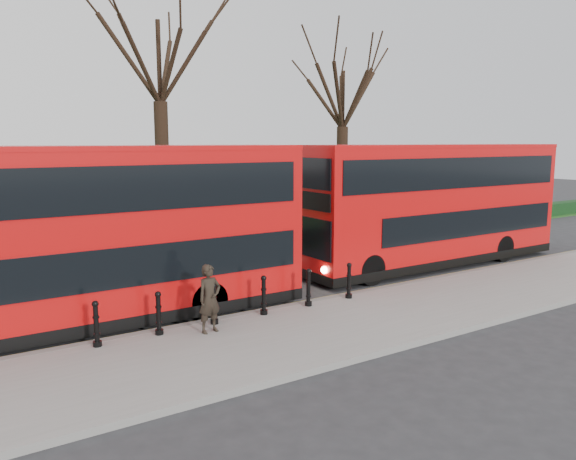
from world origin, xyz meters
TOP-DOWN VIEW (x-y plane):
  - ground at (0.00, 0.00)m, footprint 120.00×120.00m
  - pavement at (0.00, -3.00)m, footprint 60.00×4.00m
  - kerb at (0.00, -1.00)m, footprint 60.00×0.25m
  - grass_verge at (0.00, 15.00)m, footprint 60.00×18.00m
  - hedge at (0.00, 6.80)m, footprint 60.00×0.90m
  - yellow_line_outer at (0.00, -0.70)m, footprint 60.00×0.10m
  - yellow_line_inner at (0.00, -0.50)m, footprint 60.00×0.10m
  - tree_mid at (2.00, 10.00)m, footprint 7.42×7.42m
  - tree_right at (12.00, 10.00)m, footprint 6.34×6.34m
  - bollard_row at (-0.28, -1.35)m, footprint 7.37×0.15m
  - bus_lead at (-3.60, 0.63)m, footprint 11.50×2.64m
  - bus_rear at (9.27, 1.00)m, footprint 11.46×2.63m
  - pedestrian at (-1.35, -1.86)m, footprint 0.66×0.49m

SIDE VIEW (x-z plane):
  - ground at x=0.00m, z-range 0.00..0.00m
  - yellow_line_outer at x=0.00m, z-range 0.00..0.01m
  - yellow_line_inner at x=0.00m, z-range 0.00..0.01m
  - grass_verge at x=0.00m, z-range 0.00..0.06m
  - pavement at x=0.00m, z-range 0.00..0.15m
  - kerb at x=0.00m, z-range -0.01..0.15m
  - hedge at x=0.00m, z-range 0.00..0.80m
  - bollard_row at x=-0.28m, z-range 0.15..1.15m
  - pedestrian at x=-1.35m, z-range 0.15..1.81m
  - bus_rear at x=9.27m, z-range 0.02..4.58m
  - bus_lead at x=-3.60m, z-range 0.02..4.59m
  - tree_right at x=12.00m, z-range 2.24..12.14m
  - tree_mid at x=2.00m, z-range 2.63..14.23m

